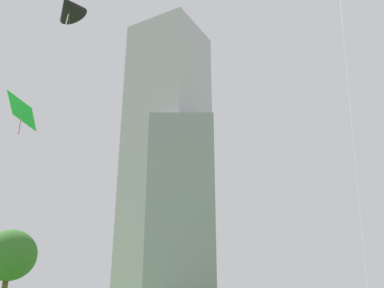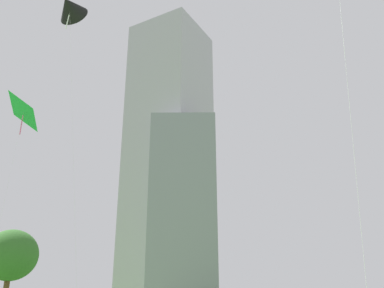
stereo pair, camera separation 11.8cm
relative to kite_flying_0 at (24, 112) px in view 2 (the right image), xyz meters
name	(u,v)px [view 2 (the right image)]	position (x,y,z in m)	size (l,w,h in m)	color
kite_flying_0	(24,112)	(0.00, 0.00, 0.00)	(6.70, 9.39, 22.88)	silver
kite_flying_3	(70,7)	(8.30, -5.96, 7.52)	(9.39, 8.03, 30.79)	silver
park_tree_1	(11,255)	(-0.52, 2.17, -14.90)	(5.34, 5.34, 9.27)	brown
distant_highrise_0	(169,156)	(-17.38, 99.73, 30.88)	(24.35, 24.34, 104.95)	#A8A8AD
distant_highrise_1	(183,213)	(-9.17, 90.72, 8.06)	(20.32, 22.37, 59.31)	gray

